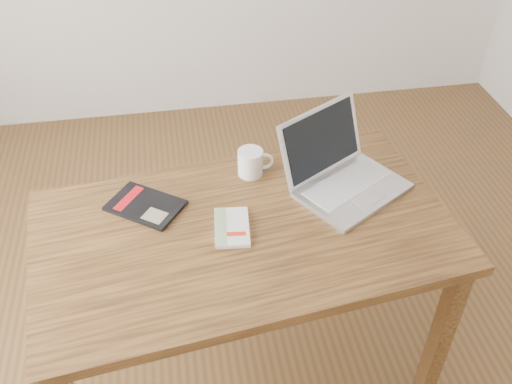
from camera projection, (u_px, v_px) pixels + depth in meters
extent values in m
plane|color=brown|center=(260.00, 348.00, 2.43)|extent=(4.00, 4.00, 0.00)
cube|color=#523518|center=(245.00, 232.00, 1.93)|extent=(1.49, 0.97, 0.04)
cube|color=#523518|center=(442.00, 333.00, 2.06)|extent=(0.07, 0.07, 0.71)
cube|color=#523518|center=(68.00, 276.00, 2.28)|extent=(0.07, 0.07, 0.71)
cube|color=#523518|center=(361.00, 213.00, 2.57)|extent=(0.07, 0.07, 0.71)
cube|color=silver|center=(232.00, 228.00, 1.91)|extent=(0.13, 0.20, 0.01)
cube|color=silver|center=(232.00, 227.00, 1.91)|extent=(0.13, 0.20, 0.02)
cube|color=gray|center=(221.00, 226.00, 1.90)|extent=(0.06, 0.19, 0.00)
cube|color=red|center=(236.00, 234.00, 1.87)|extent=(0.06, 0.02, 0.00)
cube|color=black|center=(145.00, 205.00, 2.00)|extent=(0.30, 0.28, 0.01)
cube|color=#B20C16|center=(129.00, 198.00, 2.02)|extent=(0.11, 0.14, 0.00)
cube|color=gray|center=(155.00, 216.00, 1.95)|extent=(0.10, 0.10, 0.00)
cube|color=silver|center=(353.00, 190.00, 2.06)|extent=(0.46, 0.42, 0.02)
cube|color=#BBBBBE|center=(347.00, 184.00, 2.07)|extent=(0.35, 0.28, 0.00)
cube|color=#BCBCC1|center=(370.00, 199.00, 2.01)|extent=(0.13, 0.11, 0.00)
cube|color=silver|center=(321.00, 140.00, 2.08)|extent=(0.37, 0.27, 0.24)
cube|color=black|center=(322.00, 141.00, 2.07)|extent=(0.33, 0.24, 0.21)
cylinder|color=white|center=(250.00, 162.00, 2.12)|extent=(0.09, 0.09, 0.10)
cylinder|color=black|center=(250.00, 152.00, 2.09)|extent=(0.08, 0.08, 0.01)
torus|color=white|center=(265.00, 161.00, 2.12)|extent=(0.07, 0.02, 0.07)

